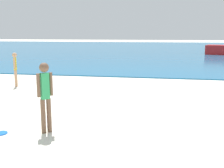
# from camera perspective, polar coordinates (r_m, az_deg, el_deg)

# --- Properties ---
(water) EXTENTS (160.00, 60.00, 0.06)m
(water) POSITION_cam_1_polar(r_m,az_deg,el_deg) (44.45, 9.49, 7.40)
(water) COLOR #1E6B9E
(water) RESTS_ON ground
(person_standing) EXTENTS (0.29, 0.30, 1.68)m
(person_standing) POSITION_cam_1_polar(r_m,az_deg,el_deg) (6.59, -13.80, -1.94)
(person_standing) COLOR brown
(person_standing) RESTS_ON ground
(frisbee) EXTENTS (0.30, 0.30, 0.03)m
(frisbee) POSITION_cam_1_polar(r_m,az_deg,el_deg) (7.09, -22.19, -9.50)
(frisbee) COLOR blue
(frisbee) RESTS_ON ground
(person_distant) EXTENTS (0.20, 0.33, 1.51)m
(person_distant) POSITION_cam_1_polar(r_m,az_deg,el_deg) (12.88, -19.57, 3.30)
(person_distant) COLOR tan
(person_distant) RESTS_ON ground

